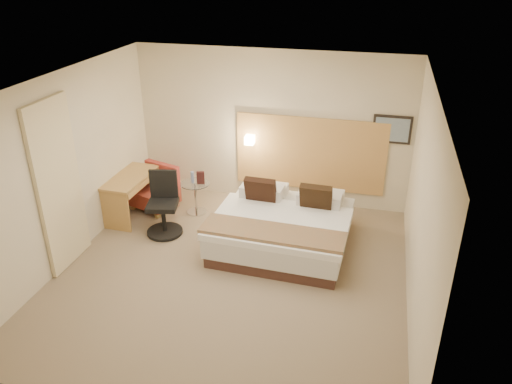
% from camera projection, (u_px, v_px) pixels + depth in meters
% --- Properties ---
extents(floor, '(4.80, 5.00, 0.02)m').
position_uv_depth(floor, '(231.00, 275.00, 7.06)').
color(floor, '#806E56').
rests_on(floor, ground).
extents(ceiling, '(4.80, 5.00, 0.02)m').
position_uv_depth(ceiling, '(226.00, 84.00, 5.87)').
color(ceiling, white).
rests_on(ceiling, floor).
extents(wall_back, '(4.80, 0.02, 2.70)m').
position_uv_depth(wall_back, '(271.00, 128.00, 8.65)').
color(wall_back, beige).
rests_on(wall_back, floor).
extents(wall_front, '(4.80, 0.02, 2.70)m').
position_uv_depth(wall_front, '(143.00, 310.00, 4.27)').
color(wall_front, beige).
rests_on(wall_front, floor).
extents(wall_left, '(0.02, 5.00, 2.70)m').
position_uv_depth(wall_left, '(65.00, 170.00, 7.00)').
color(wall_left, beige).
rests_on(wall_left, floor).
extents(wall_right, '(0.02, 5.00, 2.70)m').
position_uv_depth(wall_right, '(422.00, 209.00, 5.93)').
color(wall_right, beige).
rests_on(wall_right, floor).
extents(headboard_panel, '(2.60, 0.04, 1.30)m').
position_uv_depth(headboard_panel, '(310.00, 154.00, 8.64)').
color(headboard_panel, tan).
rests_on(headboard_panel, wall_back).
extents(art_frame, '(0.62, 0.03, 0.47)m').
position_uv_depth(art_frame, '(392.00, 129.00, 8.11)').
color(art_frame, black).
rests_on(art_frame, wall_back).
extents(art_canvas, '(0.54, 0.01, 0.39)m').
position_uv_depth(art_canvas, '(392.00, 130.00, 8.09)').
color(art_canvas, gray).
rests_on(art_canvas, wall_back).
extents(lamp_arm, '(0.02, 0.12, 0.02)m').
position_uv_depth(lamp_arm, '(251.00, 139.00, 8.74)').
color(lamp_arm, silver).
rests_on(lamp_arm, wall_back).
extents(lamp_shade, '(0.15, 0.15, 0.15)m').
position_uv_depth(lamp_shade, '(250.00, 140.00, 8.69)').
color(lamp_shade, '#FFEDC6').
rests_on(lamp_shade, wall_back).
extents(curtain, '(0.06, 0.90, 2.42)m').
position_uv_depth(curtain, '(59.00, 186.00, 6.82)').
color(curtain, beige).
rests_on(curtain, wall_left).
extents(bottle_a, '(0.07, 0.07, 0.20)m').
position_uv_depth(bottle_a, '(192.00, 177.00, 8.46)').
color(bottle_a, '#8298CA').
rests_on(bottle_a, side_table).
extents(menu_folder, '(0.14, 0.08, 0.22)m').
position_uv_depth(menu_folder, '(201.00, 178.00, 8.41)').
color(menu_folder, '#3A1818').
rests_on(menu_folder, side_table).
extents(bed, '(2.07, 2.01, 0.98)m').
position_uv_depth(bed, '(283.00, 227.00, 7.63)').
color(bed, '#412720').
rests_on(bed, floor).
extents(lounge_chair, '(0.88, 0.82, 0.76)m').
position_uv_depth(lounge_chair, '(156.00, 191.00, 8.79)').
color(lounge_chair, tan).
rests_on(lounge_chair, floor).
extents(side_table, '(0.62, 0.62, 0.56)m').
position_uv_depth(side_table, '(196.00, 196.00, 8.58)').
color(side_table, silver).
rests_on(side_table, floor).
extents(desk, '(0.57, 1.18, 0.73)m').
position_uv_depth(desk, '(132.00, 185.00, 8.38)').
color(desk, '#B48746').
rests_on(desk, floor).
extents(desk_chair, '(0.69, 0.69, 1.01)m').
position_uv_depth(desk_chair, '(164.00, 209.00, 7.93)').
color(desk_chair, black).
rests_on(desk_chair, floor).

